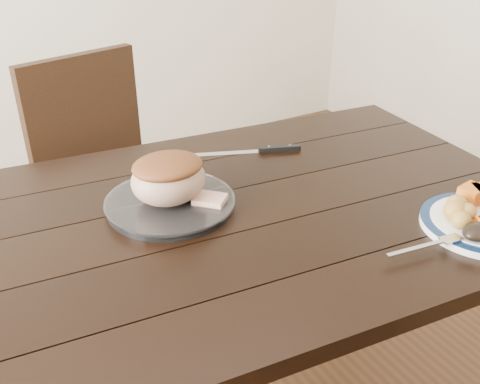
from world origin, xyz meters
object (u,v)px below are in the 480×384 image
roast_joint (169,180)px  chair_far (108,177)px  serving_platter (170,204)px  dining_table (206,250)px  dinner_plate (480,225)px  fork (430,245)px  carving_knife (266,150)px

roast_joint → chair_far: bearing=86.8°
chair_far → serving_platter: 0.70m
dining_table → serving_platter: size_ratio=5.78×
dining_table → dinner_plate: 0.61m
fork → serving_platter: bearing=139.3°
dining_table → carving_knife: 0.39m
dining_table → chair_far: (-0.01, 0.74, -0.13)m
chair_far → carving_knife: chair_far is taller
dinner_plate → serving_platter: 0.69m
dining_table → serving_platter: 0.14m
fork → carving_knife: fork is taller
chair_far → carving_knife: bearing=107.9°
dinner_plate → fork: 0.17m
dining_table → carving_knife: carving_knife is taller
serving_platter → roast_joint: bearing=0.0°
chair_far → fork: size_ratio=5.22×
dinner_plate → carving_knife: bearing=108.5°
dining_table → roast_joint: 0.19m
chair_far → serving_platter: chair_far is taller
dining_table → carving_knife: bearing=36.5°
serving_platter → carving_knife: serving_platter is taller
chair_far → dining_table: bearing=76.8°
chair_far → dinner_plate: bearing=101.1°
roast_joint → dining_table: bearing=-56.1°
dinner_plate → roast_joint: roast_joint is taller
dining_table → fork: bearing=-47.2°
dinner_plate → roast_joint: bearing=142.7°
dining_table → fork: (0.33, -0.35, 0.11)m
dining_table → dinner_plate: bearing=-34.5°
dining_table → roast_joint: roast_joint is taller
dinner_plate → carving_knife: (-0.19, 0.57, -0.00)m
dining_table → chair_far: chair_far is taller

